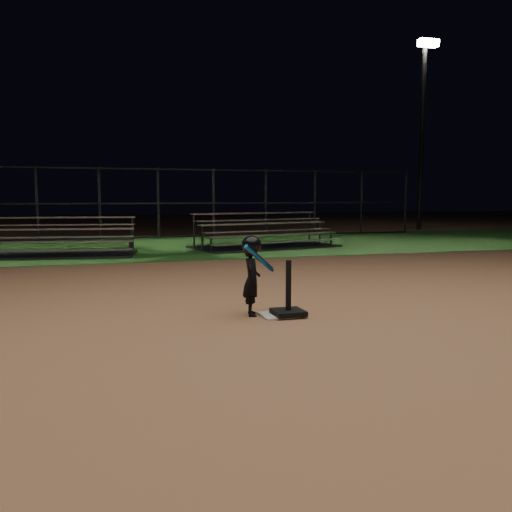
{
  "coord_description": "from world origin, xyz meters",
  "views": [
    {
      "loc": [
        -2.17,
        -6.21,
        1.49
      ],
      "look_at": [
        0.0,
        1.0,
        0.65
      ],
      "focal_mm": 37.52,
      "sensor_mm": 36.0,
      "label": 1
    }
  ],
  "objects_px": {
    "home_plate": "(279,315)",
    "bleacher_left": "(54,248)",
    "bleacher_right": "(265,241)",
    "batting_tee": "(288,305)",
    "child_batter": "(252,273)",
    "light_pole_right": "(423,119)"
  },
  "relations": [
    {
      "from": "light_pole_right",
      "to": "batting_tee",
      "type": "bearing_deg",
      "value": -128.42
    },
    {
      "from": "batting_tee",
      "to": "light_pole_right",
      "type": "relative_size",
      "value": 0.08
    },
    {
      "from": "home_plate",
      "to": "bleacher_right",
      "type": "xyz_separation_m",
      "value": [
        2.58,
        8.62,
        0.2
      ]
    },
    {
      "from": "batting_tee",
      "to": "child_batter",
      "type": "distance_m",
      "value": 0.61
    },
    {
      "from": "bleacher_left",
      "to": "bleacher_right",
      "type": "xyz_separation_m",
      "value": [
        5.76,
        0.54,
        0.01
      ]
    },
    {
      "from": "batting_tee",
      "to": "bleacher_right",
      "type": "xyz_separation_m",
      "value": [
        2.48,
        8.68,
        0.07
      ]
    },
    {
      "from": "bleacher_right",
      "to": "home_plate",
      "type": "bearing_deg",
      "value": -119.32
    },
    {
      "from": "child_batter",
      "to": "batting_tee",
      "type": "bearing_deg",
      "value": -106.74
    },
    {
      "from": "child_batter",
      "to": "light_pole_right",
      "type": "bearing_deg",
      "value": -30.81
    },
    {
      "from": "batting_tee",
      "to": "child_batter",
      "type": "relative_size",
      "value": 0.68
    },
    {
      "from": "home_plate",
      "to": "bleacher_right",
      "type": "relative_size",
      "value": 0.1
    },
    {
      "from": "home_plate",
      "to": "child_batter",
      "type": "height_order",
      "value": "child_batter"
    },
    {
      "from": "batting_tee",
      "to": "bleacher_right",
      "type": "relative_size",
      "value": 0.15
    },
    {
      "from": "light_pole_right",
      "to": "home_plate",
      "type": "bearing_deg",
      "value": -128.77
    },
    {
      "from": "batting_tee",
      "to": "bleacher_right",
      "type": "height_order",
      "value": "bleacher_right"
    },
    {
      "from": "home_plate",
      "to": "bleacher_left",
      "type": "xyz_separation_m",
      "value": [
        -3.17,
        8.09,
        0.19
      ]
    },
    {
      "from": "bleacher_left",
      "to": "light_pole_right",
      "type": "xyz_separation_m",
      "value": [
        15.17,
        6.86,
        4.75
      ]
    },
    {
      "from": "home_plate",
      "to": "batting_tee",
      "type": "distance_m",
      "value": 0.18
    },
    {
      "from": "child_batter",
      "to": "bleacher_right",
      "type": "height_order",
      "value": "bleacher_right"
    },
    {
      "from": "batting_tee",
      "to": "bleacher_left",
      "type": "bearing_deg",
      "value": 111.89
    },
    {
      "from": "batting_tee",
      "to": "light_pole_right",
      "type": "bearing_deg",
      "value": 51.58
    },
    {
      "from": "bleacher_right",
      "to": "batting_tee",
      "type": "bearing_deg",
      "value": -118.6
    }
  ]
}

